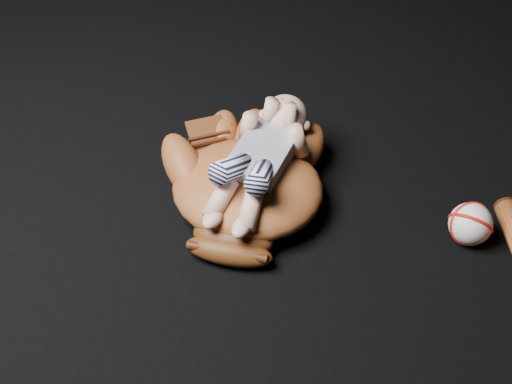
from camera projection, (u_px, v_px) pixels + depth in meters
baseball_glove at (248, 183)px, 1.38m from camera, size 0.38×0.43×0.13m
newborn_baby at (257, 159)px, 1.35m from camera, size 0.23×0.38×0.14m
baseball at (470, 224)px, 1.34m from camera, size 0.09×0.09×0.08m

